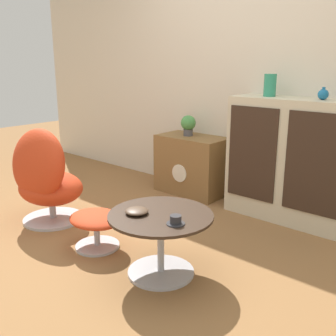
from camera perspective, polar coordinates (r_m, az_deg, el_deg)
The scene contains 12 objects.
ground_plane at distance 2.96m, azimuth -6.28°, elevation -11.97°, with size 12.00×12.00×0.00m, color olive.
wall_back at distance 3.90m, azimuth 11.56°, elevation 14.27°, with size 6.40×0.06×2.60m.
sideboard at distance 3.52m, azimuth 17.41°, elevation 1.07°, with size 1.07×0.40×1.05m.
tv_console at distance 4.10m, azimuth 3.49°, elevation 0.47°, with size 0.72×0.41×0.60m.
egg_chair at distance 3.46m, azimuth -17.45°, elevation -1.34°, with size 0.65×0.61×0.84m.
ottoman at distance 2.97m, azimuth -10.36°, elevation -7.79°, with size 0.43×0.37×0.27m.
coffee_table at distance 2.55m, azimuth -1.06°, elevation -9.62°, with size 0.67×0.67×0.42m.
vase_leftmost at distance 3.53m, azimuth 14.58°, elevation 11.55°, with size 0.11×0.11×0.19m.
vase_inner_left at distance 3.35m, azimuth 21.60°, elevation 9.91°, with size 0.08×0.08×0.10m.
potted_plant at distance 4.05m, azimuth 2.96°, elevation 6.35°, with size 0.15×0.15×0.21m.
teacup at distance 2.34m, azimuth 1.12°, elevation -7.65°, with size 0.11×0.11×0.06m.
bowl at distance 2.50m, azimuth -4.56°, elevation -6.24°, with size 0.15×0.15×0.04m.
Camera 1 is at (1.97, -1.74, 1.35)m, focal length 42.00 mm.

